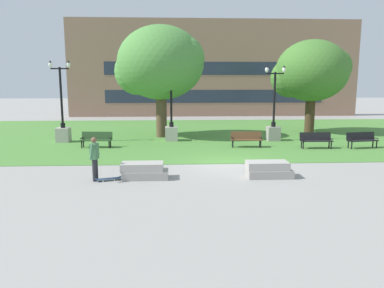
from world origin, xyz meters
TOP-DOWN VIEW (x-y plane):
  - ground_plane at (0.00, 0.00)m, footprint 140.00×140.00m
  - grass_lawn at (0.00, 10.00)m, footprint 40.00×20.00m
  - concrete_block_center at (-3.72, -2.44)m, footprint 1.85×0.90m
  - concrete_block_left at (1.27, -2.47)m, footprint 1.82×0.90m
  - person_skateboarder at (-5.58, -2.66)m, footprint 0.29×1.05m
  - skateboard at (-5.08, -2.73)m, footprint 1.03×0.51m
  - park_bench_near_left at (5.64, 3.81)m, footprint 1.82×0.59m
  - park_bench_near_right at (8.31, 3.78)m, footprint 1.86×0.79m
  - park_bench_far_left at (1.73, 4.41)m, footprint 1.84×0.68m
  - park_bench_far_right at (-7.00, 4.74)m, footprint 1.84×0.70m
  - lamp_post_right at (-2.65, 7.02)m, footprint 1.32×0.80m
  - lamp_post_center at (3.95, 6.77)m, footprint 1.32×0.80m
  - lamp_post_left at (-9.51, 6.89)m, footprint 1.32×0.80m
  - tree_far_right at (7.55, 10.30)m, footprint 5.50×5.24m
  - tree_far_left at (-3.42, 8.85)m, footprint 6.13×5.83m
  - building_facade_distant at (2.04, 24.50)m, footprint 31.73×1.03m

SIDE VIEW (x-z plane):
  - ground_plane at x=0.00m, z-range 0.00..0.00m
  - grass_lawn at x=0.00m, z-range 0.00..0.02m
  - skateboard at x=-5.08m, z-range 0.02..0.15m
  - concrete_block_center at x=-3.72m, z-range -0.01..0.63m
  - concrete_block_left at x=1.27m, z-range -0.01..0.63m
  - park_bench_near_left at x=5.64m, z-range 0.09..0.99m
  - park_bench_near_right at x=8.31m, z-range 0.09..0.99m
  - park_bench_far_left at x=1.73m, z-range 0.09..0.99m
  - park_bench_far_right at x=-7.00m, z-range 0.09..0.99m
  - person_skateboarder at x=-5.58m, z-range 0.11..1.82m
  - lamp_post_center at x=3.95m, z-range -1.39..3.39m
  - lamp_post_left at x=-9.51m, z-range -1.49..3.58m
  - lamp_post_right at x=-2.65m, z-range -1.51..3.63m
  - tree_far_right at x=7.55m, z-range 1.11..7.90m
  - tree_far_left at x=-3.42m, z-range 1.22..8.74m
  - building_facade_distant at x=2.04m, z-range -0.01..10.41m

